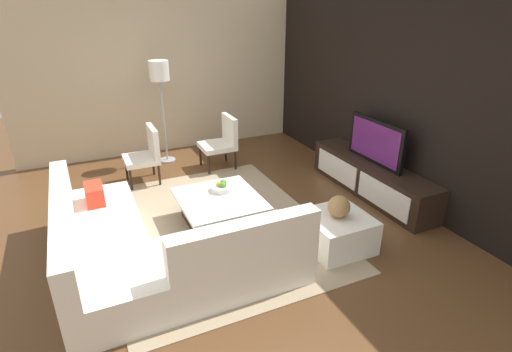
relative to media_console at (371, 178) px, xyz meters
name	(u,v)px	position (x,y,z in m)	size (l,w,h in m)	color
ground_plane	(216,230)	(0.00, -2.40, -0.25)	(14.00, 14.00, 0.00)	brown
feature_wall_back	(399,98)	(0.00, 0.30, 1.15)	(6.40, 0.12, 2.80)	black
side_wall_left	(163,74)	(-3.20, -2.20, 1.15)	(0.12, 5.20, 2.80)	beige
area_rug	(213,226)	(-0.10, -2.40, -0.24)	(3.32, 2.56, 0.01)	tan
media_console	(371,178)	(0.00, 0.00, 0.00)	(2.25, 0.49, 0.50)	black
television	(376,142)	(0.00, 0.00, 0.56)	(1.06, 0.06, 0.62)	black
sectional_couch	(149,249)	(0.51, -3.29, 0.04)	(2.39, 2.30, 0.84)	white
coffee_table	(220,210)	(-0.10, -2.30, -0.05)	(1.06, 0.98, 0.38)	black
accent_chair_near	(146,152)	(-1.82, -2.85, 0.24)	(0.53, 0.50, 0.87)	black
floor_lamp	(160,77)	(-2.57, -2.39, 1.21)	(0.32, 0.32, 1.73)	#A5A5AA
ottoman	(337,232)	(0.93, -1.26, -0.05)	(0.70, 0.70, 0.40)	white
fruit_bowl	(222,187)	(-0.28, -2.19, 0.18)	(0.28, 0.28, 0.13)	silver
accent_chair_far	(223,139)	(-1.90, -1.58, 0.24)	(0.53, 0.54, 0.87)	black
decorative_ball	(339,207)	(0.93, -1.26, 0.28)	(0.25, 0.25, 0.25)	#997247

